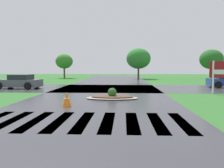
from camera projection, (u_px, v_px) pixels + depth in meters
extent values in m
cube|color=#35353A|center=(97.00, 102.00, 13.40)|extent=(9.12, 80.00, 0.01)
cube|color=#35353A|center=(108.00, 88.00, 22.17)|extent=(90.00, 8.21, 0.01)
cube|color=white|center=(12.00, 120.00, 8.92)|extent=(0.45, 3.43, 0.01)
cube|color=white|center=(36.00, 121.00, 8.88)|extent=(0.45, 3.43, 0.01)
cube|color=white|center=(59.00, 121.00, 8.83)|extent=(0.45, 3.43, 0.01)
cube|color=white|center=(83.00, 121.00, 8.79)|extent=(0.45, 3.43, 0.01)
cube|color=white|center=(108.00, 122.00, 8.75)|extent=(0.45, 3.43, 0.01)
cube|color=white|center=(132.00, 122.00, 8.70)|extent=(0.45, 3.43, 0.01)
cube|color=white|center=(157.00, 122.00, 8.66)|extent=(0.45, 3.43, 0.01)
cube|color=white|center=(182.00, 122.00, 8.62)|extent=(0.45, 3.43, 0.01)
cube|color=white|center=(213.00, 77.00, 17.62)|extent=(0.16, 0.16, 2.45)
ellipsoid|color=#9E9B93|center=(112.00, 98.00, 14.96)|extent=(3.26, 1.70, 0.12)
ellipsoid|color=brown|center=(112.00, 96.00, 14.95)|extent=(2.67, 1.39, 0.10)
sphere|color=#2D6023|center=(112.00, 92.00, 14.93)|extent=(0.56, 0.56, 0.56)
cube|color=#4C545B|center=(18.00, 83.00, 21.92)|extent=(4.19, 2.12, 0.66)
cube|color=#1E232B|center=(21.00, 77.00, 21.84)|extent=(1.98, 1.71, 0.45)
cylinder|color=black|center=(10.00, 84.00, 23.03)|extent=(0.66, 0.28, 0.64)
cylinder|color=black|center=(28.00, 86.00, 20.84)|extent=(0.66, 0.28, 0.64)
cylinder|color=black|center=(37.00, 84.00, 22.64)|extent=(0.66, 0.28, 0.64)
cylinder|color=black|center=(212.00, 83.00, 24.09)|extent=(0.65, 0.26, 0.64)
cylinder|color=black|center=(218.00, 85.00, 22.20)|extent=(0.65, 0.26, 0.64)
cone|color=orange|center=(67.00, 99.00, 12.08)|extent=(0.47, 0.47, 0.74)
torus|color=white|center=(67.00, 98.00, 12.08)|extent=(0.29, 0.29, 0.04)
cube|color=orange|center=(67.00, 106.00, 12.11)|extent=(0.36, 0.36, 0.03)
cylinder|color=#4C3823|center=(64.00, 73.00, 41.07)|extent=(0.28, 0.28, 1.87)
ellipsoid|color=#317626|center=(64.00, 61.00, 40.92)|extent=(2.94, 2.94, 2.50)
cylinder|color=#4C3823|center=(138.00, 73.00, 39.02)|extent=(0.28, 0.28, 1.93)
ellipsoid|color=#2B772C|center=(138.00, 59.00, 38.85)|extent=(3.94, 3.94, 3.35)
cylinder|color=#4C3823|center=(211.00, 73.00, 38.37)|extent=(0.28, 0.28, 1.87)
ellipsoid|color=#245E22|center=(211.00, 59.00, 38.21)|extent=(3.71, 3.71, 3.16)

